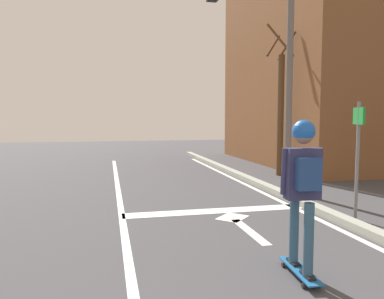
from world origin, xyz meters
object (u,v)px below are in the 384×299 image
street_sign_post (358,143)px  roadside_tree (280,109)px  traffic_signal_mast (259,40)px  skateboard (300,271)px  skater (303,175)px

street_sign_post → roadside_tree: size_ratio=0.45×
roadside_tree → traffic_signal_mast: bearing=-126.1°
street_sign_post → roadside_tree: 5.26m
street_sign_post → skateboard: bearing=-137.8°
traffic_signal_mast → roadside_tree: (1.80, 2.47, -1.56)m
skateboard → street_sign_post: street_sign_post is taller
skateboard → skater: bearing=-95.0°
street_sign_post → skater: bearing=-137.6°
skater → street_sign_post: bearing=42.4°
skater → roadside_tree: bearing=65.8°
skateboard → skater: 1.11m
skater → street_sign_post: street_sign_post is taller
roadside_tree → skateboard: bearing=-114.2°
skateboard → roadside_tree: bearing=65.8°
traffic_signal_mast → street_sign_post: traffic_signal_mast is taller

